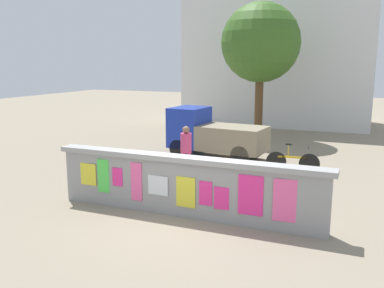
% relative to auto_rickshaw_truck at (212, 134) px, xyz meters
% --- Properties ---
extents(ground, '(60.00, 60.00, 0.00)m').
position_rel_auto_rickshaw_truck_xyz_m(ground, '(1.49, 2.02, -0.90)').
color(ground, gray).
extents(poster_wall, '(6.68, 0.42, 1.42)m').
position_rel_auto_rickshaw_truck_xyz_m(poster_wall, '(1.49, -5.98, -0.17)').
color(poster_wall, '#949494').
rests_on(poster_wall, ground).
extents(auto_rickshaw_truck, '(3.74, 1.88, 1.85)m').
position_rel_auto_rickshaw_truck_xyz_m(auto_rickshaw_truck, '(0.00, 0.00, 0.00)').
color(auto_rickshaw_truck, black).
rests_on(auto_rickshaw_truck, ground).
extents(motorcycle, '(1.88, 0.65, 0.87)m').
position_rel_auto_rickshaw_truck_xyz_m(motorcycle, '(-0.76, -4.40, -0.44)').
color(motorcycle, black).
rests_on(motorcycle, ground).
extents(bicycle_near, '(1.71, 0.44, 0.95)m').
position_rel_auto_rickshaw_truck_xyz_m(bicycle_near, '(2.92, -4.87, -0.54)').
color(bicycle_near, black).
rests_on(bicycle_near, ground).
extents(bicycle_far, '(1.71, 0.44, 0.95)m').
position_rel_auto_rickshaw_truck_xyz_m(bicycle_far, '(3.16, -1.05, -0.54)').
color(bicycle_far, black).
rests_on(bicycle_far, ground).
extents(person_walking, '(0.45, 0.45, 1.62)m').
position_rel_auto_rickshaw_truck_xyz_m(person_walking, '(0.21, -2.95, 0.09)').
color(person_walking, '#D83F72').
rests_on(person_walking, ground).
extents(tree_roadside, '(3.62, 3.62, 6.23)m').
position_rel_auto_rickshaw_truck_xyz_m(tree_roadside, '(0.58, 4.72, 3.50)').
color(tree_roadside, brown).
rests_on(tree_roadside, ground).
extents(building_background, '(10.65, 5.17, 8.33)m').
position_rel_auto_rickshaw_truck_xyz_m(building_background, '(0.34, 10.32, 3.29)').
color(building_background, silver).
rests_on(building_background, ground).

